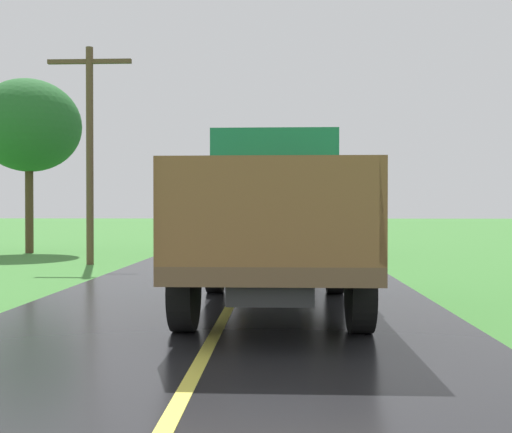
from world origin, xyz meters
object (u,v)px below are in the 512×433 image
at_px(banana_truck_far, 276,211).
at_px(utility_pole_roadside, 90,144).
at_px(roadside_tree_near_left, 29,126).
at_px(banana_truck_near, 274,214).

height_order(banana_truck_far, utility_pole_roadside, utility_pole_roadside).
relative_size(utility_pole_roadside, roadside_tree_near_left, 0.99).
bearing_deg(utility_pole_roadside, roadside_tree_near_left, 129.59).
bearing_deg(banana_truck_far, roadside_tree_near_left, -174.76).
distance_m(banana_truck_far, utility_pole_roadside, 7.50).
bearing_deg(banana_truck_near, banana_truck_far, 90.39).
bearing_deg(roadside_tree_near_left, banana_truck_near, -51.98).
height_order(utility_pole_roadside, roadside_tree_near_left, roadside_tree_near_left).
bearing_deg(utility_pole_roadside, banana_truck_near, -52.98).
bearing_deg(roadside_tree_near_left, utility_pole_roadside, -50.41).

